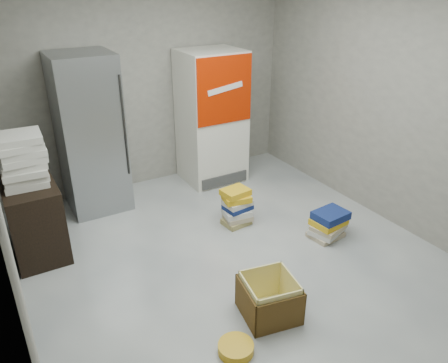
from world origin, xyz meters
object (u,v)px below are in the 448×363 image
at_px(phonebook_stack_main, 237,207).
at_px(coke_cooler, 212,117).
at_px(cardboard_box, 269,300).
at_px(wood_shelf, 35,219).
at_px(steel_fridge, 90,134).

bearing_deg(phonebook_stack_main, coke_cooler, 75.12).
bearing_deg(cardboard_box, wood_shelf, 138.27).
distance_m(wood_shelf, cardboard_box, 2.53).
height_order(coke_cooler, phonebook_stack_main, coke_cooler).
xyz_separation_m(coke_cooler, wood_shelf, (-2.48, -0.72, -0.50)).
height_order(phonebook_stack_main, cardboard_box, phonebook_stack_main).
relative_size(steel_fridge, phonebook_stack_main, 4.26).
bearing_deg(phonebook_stack_main, steel_fridge, 136.27).
relative_size(steel_fridge, cardboard_box, 3.60).
bearing_deg(phonebook_stack_main, cardboard_box, -109.73).
distance_m(steel_fridge, coke_cooler, 1.65).
distance_m(steel_fridge, phonebook_stack_main, 1.95).
xyz_separation_m(coke_cooler, cardboard_box, (-0.93, -2.71, -0.75)).
relative_size(coke_cooler, cardboard_box, 3.41).
bearing_deg(coke_cooler, wood_shelf, -163.72).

